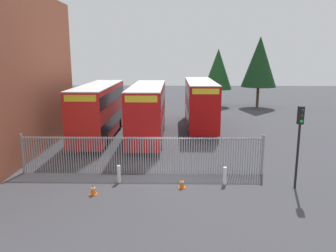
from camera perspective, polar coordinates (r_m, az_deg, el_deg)
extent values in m
plane|color=#3D3D42|center=(27.39, 0.15, -2.36)|extent=(100.00, 100.00, 0.00)
cylinder|color=gray|center=(21.28, -23.48, -4.52)|extent=(0.06, 0.06, 2.20)
cylinder|color=gray|center=(21.23, -23.14, -4.53)|extent=(0.06, 0.06, 2.20)
cylinder|color=gray|center=(21.17, -22.79, -4.54)|extent=(0.06, 0.06, 2.20)
cylinder|color=gray|center=(21.11, -22.44, -4.56)|extent=(0.06, 0.06, 2.20)
cylinder|color=gray|center=(21.06, -22.09, -4.57)|extent=(0.06, 0.06, 2.20)
cylinder|color=gray|center=(21.00, -21.74, -4.59)|extent=(0.06, 0.06, 2.20)
cylinder|color=gray|center=(20.95, -21.38, -4.60)|extent=(0.06, 0.06, 2.20)
cylinder|color=gray|center=(20.90, -21.02, -4.61)|extent=(0.06, 0.06, 2.20)
cylinder|color=gray|center=(20.84, -20.66, -4.62)|extent=(0.06, 0.06, 2.20)
cylinder|color=gray|center=(20.79, -20.30, -4.64)|extent=(0.06, 0.06, 2.20)
cylinder|color=gray|center=(20.74, -19.94, -4.65)|extent=(0.06, 0.06, 2.20)
cylinder|color=gray|center=(20.69, -19.58, -4.66)|extent=(0.06, 0.06, 2.20)
cylinder|color=gray|center=(20.64, -19.21, -4.68)|extent=(0.06, 0.06, 2.20)
cylinder|color=gray|center=(20.60, -18.84, -4.69)|extent=(0.06, 0.06, 2.20)
cylinder|color=gray|center=(20.55, -18.47, -4.70)|extent=(0.06, 0.06, 2.20)
cylinder|color=gray|center=(20.50, -18.10, -4.71)|extent=(0.06, 0.06, 2.20)
cylinder|color=gray|center=(20.46, -17.73, -4.72)|extent=(0.06, 0.06, 2.20)
cylinder|color=gray|center=(20.41, -17.36, -4.74)|extent=(0.06, 0.06, 2.20)
cylinder|color=gray|center=(20.37, -16.98, -4.75)|extent=(0.06, 0.06, 2.20)
cylinder|color=gray|center=(20.33, -16.60, -4.76)|extent=(0.06, 0.06, 2.20)
cylinder|color=gray|center=(20.29, -16.22, -4.77)|extent=(0.06, 0.06, 2.20)
cylinder|color=gray|center=(20.24, -15.84, -4.78)|extent=(0.06, 0.06, 2.20)
cylinder|color=gray|center=(20.20, -15.46, -4.79)|extent=(0.06, 0.06, 2.20)
cylinder|color=gray|center=(20.17, -15.08, -4.80)|extent=(0.06, 0.06, 2.20)
cylinder|color=gray|center=(20.13, -14.69, -4.81)|extent=(0.06, 0.06, 2.20)
cylinder|color=gray|center=(20.09, -14.31, -4.82)|extent=(0.06, 0.06, 2.20)
cylinder|color=gray|center=(20.05, -13.92, -4.83)|extent=(0.06, 0.06, 2.20)
cylinder|color=gray|center=(20.02, -13.53, -4.84)|extent=(0.06, 0.06, 2.20)
cylinder|color=gray|center=(19.98, -13.14, -4.85)|extent=(0.06, 0.06, 2.20)
cylinder|color=gray|center=(19.95, -12.74, -4.86)|extent=(0.06, 0.06, 2.20)
cylinder|color=gray|center=(19.92, -12.35, -4.87)|extent=(0.06, 0.06, 2.20)
cylinder|color=gray|center=(19.89, -11.96, -4.88)|extent=(0.06, 0.06, 2.20)
cylinder|color=gray|center=(19.85, -11.56, -4.89)|extent=(0.06, 0.06, 2.20)
cylinder|color=gray|center=(19.82, -11.16, -4.90)|extent=(0.06, 0.06, 2.20)
cylinder|color=gray|center=(19.80, -10.76, -4.91)|extent=(0.06, 0.06, 2.20)
cylinder|color=gray|center=(19.77, -10.36, -4.92)|extent=(0.06, 0.06, 2.20)
cylinder|color=gray|center=(19.74, -9.96, -4.93)|extent=(0.06, 0.06, 2.20)
cylinder|color=gray|center=(19.71, -9.56, -4.93)|extent=(0.06, 0.06, 2.20)
cylinder|color=gray|center=(19.69, -9.16, -4.94)|extent=(0.06, 0.06, 2.20)
cylinder|color=gray|center=(19.66, -8.75, -4.95)|extent=(0.06, 0.06, 2.20)
cylinder|color=gray|center=(19.64, -8.35, -4.96)|extent=(0.06, 0.06, 2.20)
cylinder|color=gray|center=(19.62, -7.94, -4.96)|extent=(0.06, 0.06, 2.20)
cylinder|color=gray|center=(19.60, -7.54, -4.97)|extent=(0.06, 0.06, 2.20)
cylinder|color=gray|center=(19.58, -7.13, -4.98)|extent=(0.06, 0.06, 2.20)
cylinder|color=gray|center=(19.56, -6.72, -4.98)|extent=(0.06, 0.06, 2.20)
cylinder|color=gray|center=(19.54, -6.31, -4.99)|extent=(0.06, 0.06, 2.20)
cylinder|color=gray|center=(19.52, -5.90, -5.00)|extent=(0.06, 0.06, 2.20)
cylinder|color=gray|center=(19.51, -5.49, -5.00)|extent=(0.06, 0.06, 2.20)
cylinder|color=gray|center=(19.49, -5.08, -5.01)|extent=(0.06, 0.06, 2.20)
cylinder|color=gray|center=(19.48, -4.67, -5.01)|extent=(0.06, 0.06, 2.20)
cylinder|color=gray|center=(19.46, -4.25, -5.02)|extent=(0.06, 0.06, 2.20)
cylinder|color=gray|center=(19.45, -3.84, -5.02)|extent=(0.06, 0.06, 2.20)
cylinder|color=gray|center=(19.44, -3.43, -5.03)|extent=(0.06, 0.06, 2.20)
cylinder|color=gray|center=(19.43, -3.01, -5.03)|extent=(0.06, 0.06, 2.20)
cylinder|color=gray|center=(19.42, -2.60, -5.04)|extent=(0.06, 0.06, 2.20)
cylinder|color=gray|center=(19.41, -2.18, -5.04)|extent=(0.06, 0.06, 2.20)
cylinder|color=gray|center=(19.41, -1.77, -5.04)|extent=(0.06, 0.06, 2.20)
cylinder|color=gray|center=(19.40, -1.35, -5.05)|extent=(0.06, 0.06, 2.20)
cylinder|color=gray|center=(19.39, -0.94, -5.05)|extent=(0.06, 0.06, 2.20)
cylinder|color=gray|center=(19.39, -0.52, -5.05)|extent=(0.06, 0.06, 2.20)
cylinder|color=gray|center=(19.39, -0.10, -5.05)|extent=(0.06, 0.06, 2.20)
cylinder|color=gray|center=(19.38, 0.31, -5.06)|extent=(0.06, 0.06, 2.20)
cylinder|color=gray|center=(19.38, 0.73, -5.06)|extent=(0.06, 0.06, 2.20)
cylinder|color=gray|center=(19.38, 1.15, -5.06)|extent=(0.06, 0.06, 2.20)
cylinder|color=gray|center=(19.38, 1.56, -5.06)|extent=(0.06, 0.06, 2.20)
cylinder|color=gray|center=(19.39, 1.98, -5.06)|extent=(0.06, 0.06, 2.20)
cylinder|color=gray|center=(19.39, 2.40, -5.06)|extent=(0.06, 0.06, 2.20)
cylinder|color=gray|center=(19.39, 2.81, -5.06)|extent=(0.06, 0.06, 2.20)
cylinder|color=gray|center=(19.40, 3.23, -5.06)|extent=(0.06, 0.06, 2.20)
cylinder|color=gray|center=(19.40, 3.64, -5.06)|extent=(0.06, 0.06, 2.20)
cylinder|color=gray|center=(19.41, 4.06, -5.06)|extent=(0.06, 0.06, 2.20)
cylinder|color=gray|center=(19.42, 4.47, -5.06)|extent=(0.06, 0.06, 2.20)
cylinder|color=gray|center=(19.43, 4.89, -5.06)|extent=(0.06, 0.06, 2.20)
cylinder|color=gray|center=(19.44, 5.30, -5.06)|extent=(0.06, 0.06, 2.20)
cylinder|color=gray|center=(19.45, 5.72, -5.06)|extent=(0.06, 0.06, 2.20)
cylinder|color=gray|center=(19.46, 6.13, -5.06)|extent=(0.06, 0.06, 2.20)
cylinder|color=gray|center=(19.47, 6.54, -5.06)|extent=(0.06, 0.06, 2.20)
cylinder|color=gray|center=(19.49, 6.96, -5.05)|extent=(0.06, 0.06, 2.20)
cylinder|color=gray|center=(19.50, 7.37, -5.05)|extent=(0.06, 0.06, 2.20)
cylinder|color=gray|center=(19.52, 7.78, -5.05)|extent=(0.06, 0.06, 2.20)
cylinder|color=gray|center=(19.54, 8.19, -5.05)|extent=(0.06, 0.06, 2.20)
cylinder|color=gray|center=(19.55, 8.60, -5.04)|extent=(0.06, 0.06, 2.20)
cylinder|color=gray|center=(19.57, 9.01, -5.04)|extent=(0.06, 0.06, 2.20)
cylinder|color=gray|center=(19.59, 9.42, -5.04)|extent=(0.06, 0.06, 2.20)
cylinder|color=gray|center=(19.61, 9.82, -5.03)|extent=(0.06, 0.06, 2.20)
cylinder|color=gray|center=(19.64, 10.23, -5.03)|extent=(0.06, 0.06, 2.20)
cylinder|color=gray|center=(19.66, 10.63, -5.02)|extent=(0.06, 0.06, 2.20)
cylinder|color=gray|center=(19.68, 11.04, -5.02)|extent=(0.06, 0.06, 2.20)
cylinder|color=gray|center=(19.71, 11.44, -5.01)|extent=(0.06, 0.06, 2.20)
cylinder|color=gray|center=(19.73, 11.84, -5.01)|extent=(0.06, 0.06, 2.20)
cylinder|color=gray|center=(19.76, 12.25, -5.00)|extent=(0.06, 0.06, 2.20)
cylinder|color=gray|center=(19.79, 12.65, -5.00)|extent=(0.06, 0.06, 2.20)
cylinder|color=gray|center=(19.82, 13.04, -4.99)|extent=(0.06, 0.06, 2.20)
cylinder|color=gray|center=(19.85, 13.44, -4.99)|extent=(0.06, 0.06, 2.20)
cylinder|color=gray|center=(19.88, 13.84, -4.98)|extent=(0.06, 0.06, 2.20)
cylinder|color=gray|center=(19.91, 14.23, -4.97)|extent=(0.06, 0.06, 2.20)
cylinder|color=gray|center=(19.94, 14.63, -4.97)|extent=(0.06, 0.06, 2.20)
cylinder|color=gray|center=(19.97, 15.02, -4.96)|extent=(0.06, 0.06, 2.20)
cylinder|color=gray|center=(20.01, 15.41, -4.95)|extent=(0.06, 0.06, 2.20)
cylinder|color=gray|center=(20.04, 15.80, -4.95)|extent=(0.06, 0.06, 2.20)
cylinder|color=gray|center=(19.20, -4.51, -2.10)|extent=(13.90, 0.07, 0.07)
cylinder|color=gray|center=(21.26, -23.50, -4.32)|extent=(0.14, 0.14, 2.35)
cylinder|color=gray|center=(20.02, 15.82, -4.74)|extent=(0.14, 0.14, 2.35)
cube|color=red|center=(27.34, -3.45, 2.62)|extent=(2.50, 10.80, 4.00)
cube|color=black|center=(27.48, -3.43, 0.98)|extent=(2.54, 10.37, 0.90)
cube|color=black|center=(27.17, -3.48, 5.12)|extent=(2.54, 10.37, 0.90)
cube|color=yellow|center=(21.83, -4.59, 4.62)|extent=(2.12, 0.12, 0.44)
cube|color=silver|center=(27.09, -3.51, 6.86)|extent=(2.50, 10.80, 0.08)
cylinder|color=black|center=(24.58, -6.56, -2.86)|extent=(0.30, 1.04, 1.04)
cylinder|color=black|center=(24.38, -1.42, -2.91)|extent=(0.30, 1.04, 1.04)
cylinder|color=black|center=(30.68, -5.03, 0.15)|extent=(0.30, 1.04, 1.04)
cylinder|color=black|center=(30.53, -0.92, 0.13)|extent=(0.30, 1.04, 1.04)
cube|color=red|center=(28.20, -11.65, 2.68)|extent=(2.50, 10.80, 4.00)
cube|color=black|center=(28.33, -11.59, 1.08)|extent=(2.54, 10.37, 0.90)
cube|color=black|center=(28.03, -11.76, 5.10)|extent=(2.54, 10.37, 0.90)
cube|color=yellow|center=(22.83, -14.73, 4.59)|extent=(2.12, 0.12, 0.44)
cube|color=silver|center=(27.95, -11.83, 6.79)|extent=(2.50, 10.80, 0.08)
cylinder|color=black|center=(25.67, -15.49, -2.59)|extent=(0.30, 1.04, 1.04)
cylinder|color=black|center=(25.13, -10.67, -2.66)|extent=(0.30, 1.04, 1.04)
cylinder|color=black|center=(31.61, -12.30, 0.27)|extent=(0.30, 1.04, 1.04)
cylinder|color=black|center=(31.18, -8.36, 0.25)|extent=(0.30, 1.04, 1.04)
cube|color=#B70C0C|center=(32.01, 5.48, 3.96)|extent=(2.50, 10.80, 4.00)
cube|color=black|center=(32.13, 5.45, 2.54)|extent=(2.54, 10.37, 0.90)
cube|color=black|center=(31.87, 5.52, 6.09)|extent=(2.54, 10.37, 0.90)
cube|color=yellow|center=(26.52, 6.43, 5.88)|extent=(2.12, 0.12, 0.44)
cube|color=silver|center=(31.80, 5.55, 7.58)|extent=(2.50, 10.80, 0.08)
cylinder|color=black|center=(28.98, 3.74, -0.53)|extent=(0.30, 1.04, 1.04)
cylinder|color=black|center=(29.17, 8.06, -0.55)|extent=(0.30, 1.04, 1.04)
cylinder|color=black|center=(35.17, 3.27, 1.69)|extent=(0.30, 1.04, 1.04)
cylinder|color=black|center=(35.32, 6.84, 1.67)|extent=(0.30, 1.04, 1.04)
cylinder|color=silver|center=(18.50, -8.35, -8.08)|extent=(0.20, 0.20, 0.95)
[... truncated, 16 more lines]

